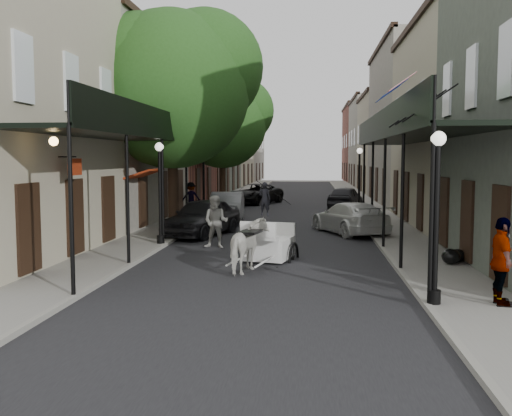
% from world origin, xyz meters
% --- Properties ---
extents(ground, '(140.00, 140.00, 0.00)m').
position_xyz_m(ground, '(0.00, 0.00, 0.00)').
color(ground, gray).
rests_on(ground, ground).
extents(road, '(8.00, 90.00, 0.01)m').
position_xyz_m(road, '(0.00, 20.00, 0.01)').
color(road, black).
rests_on(road, ground).
extents(sidewalk_left, '(2.20, 90.00, 0.12)m').
position_xyz_m(sidewalk_left, '(-5.00, 20.00, 0.06)').
color(sidewalk_left, gray).
rests_on(sidewalk_left, ground).
extents(sidewalk_right, '(2.20, 90.00, 0.12)m').
position_xyz_m(sidewalk_right, '(5.00, 20.00, 0.06)').
color(sidewalk_right, gray).
rests_on(sidewalk_right, ground).
extents(building_row_left, '(5.00, 80.00, 10.50)m').
position_xyz_m(building_row_left, '(-8.60, 30.00, 5.25)').
color(building_row_left, '#A29C81').
rests_on(building_row_left, ground).
extents(building_row_right, '(5.00, 80.00, 10.50)m').
position_xyz_m(building_row_right, '(8.60, 30.00, 5.25)').
color(building_row_right, gray).
rests_on(building_row_right, ground).
extents(gallery_left, '(2.20, 18.05, 4.88)m').
position_xyz_m(gallery_left, '(-4.79, 6.98, 4.05)').
color(gallery_left, black).
rests_on(gallery_left, sidewalk_left).
extents(gallery_right, '(2.20, 18.05, 4.88)m').
position_xyz_m(gallery_right, '(4.79, 6.98, 4.05)').
color(gallery_right, black).
rests_on(gallery_right, sidewalk_right).
extents(tree_near, '(7.31, 6.80, 9.63)m').
position_xyz_m(tree_near, '(-4.20, 10.18, 6.49)').
color(tree_near, '#382619').
rests_on(tree_near, sidewalk_left).
extents(tree_far, '(6.45, 6.00, 8.61)m').
position_xyz_m(tree_far, '(-4.25, 24.18, 5.84)').
color(tree_far, '#382619').
rests_on(tree_far, sidewalk_left).
extents(lamppost_right_near, '(0.32, 0.32, 3.71)m').
position_xyz_m(lamppost_right_near, '(4.10, -2.00, 2.05)').
color(lamppost_right_near, black).
rests_on(lamppost_right_near, sidewalk_right).
extents(lamppost_left, '(0.32, 0.32, 3.71)m').
position_xyz_m(lamppost_left, '(-4.10, 6.00, 2.05)').
color(lamppost_left, black).
rests_on(lamppost_left, sidewalk_left).
extents(lamppost_right_far, '(0.32, 0.32, 3.71)m').
position_xyz_m(lamppost_right_far, '(4.10, 18.00, 2.05)').
color(lamppost_right_far, black).
rests_on(lamppost_right_far, sidewalk_right).
extents(horse, '(1.18, 1.94, 1.53)m').
position_xyz_m(horse, '(-0.32, 1.58, 0.76)').
color(horse, silver).
rests_on(horse, ground).
extents(carriage, '(1.84, 2.46, 2.55)m').
position_xyz_m(carriage, '(0.18, 3.90, 0.99)').
color(carriage, black).
rests_on(carriage, ground).
extents(pedestrian_walking, '(1.01, 0.83, 1.91)m').
position_xyz_m(pedestrian_walking, '(-2.00, 5.87, 0.96)').
color(pedestrian_walking, beige).
rests_on(pedestrian_walking, ground).
extents(pedestrian_sidewalk_left, '(1.27, 0.98, 1.74)m').
position_xyz_m(pedestrian_sidewalk_left, '(-5.57, 18.22, 0.99)').
color(pedestrian_sidewalk_left, gray).
rests_on(pedestrian_sidewalk_left, sidewalk_left).
extents(pedestrian_sidewalk_right, '(0.51, 1.13, 1.89)m').
position_xyz_m(pedestrian_sidewalk_right, '(5.48, -2.00, 1.07)').
color(pedestrian_sidewalk_right, gray).
rests_on(pedestrian_sidewalk_right, sidewalk_right).
extents(car_left_near, '(3.09, 4.97, 1.58)m').
position_xyz_m(car_left_near, '(-3.15, 9.12, 0.79)').
color(car_left_near, black).
rests_on(car_left_near, ground).
extents(car_left_mid, '(1.94, 4.70, 1.51)m').
position_xyz_m(car_left_mid, '(-2.87, 14.31, 0.76)').
color(car_left_mid, gray).
rests_on(car_left_mid, ground).
extents(car_left_far, '(4.23, 5.69, 1.44)m').
position_xyz_m(car_left_far, '(-2.60, 26.01, 0.72)').
color(car_left_far, black).
rests_on(car_left_far, ground).
extents(car_right_near, '(3.62, 5.14, 1.38)m').
position_xyz_m(car_right_near, '(3.09, 10.25, 0.69)').
color(car_right_near, silver).
rests_on(car_right_near, ground).
extents(car_right_far, '(2.74, 4.65, 1.49)m').
position_xyz_m(car_right_far, '(3.60, 22.38, 0.74)').
color(car_right_far, black).
rests_on(car_right_far, ground).
extents(trash_bags, '(0.82, 0.97, 0.47)m').
position_xyz_m(trash_bags, '(5.69, 2.93, 0.34)').
color(trash_bags, black).
rests_on(trash_bags, sidewalk_right).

